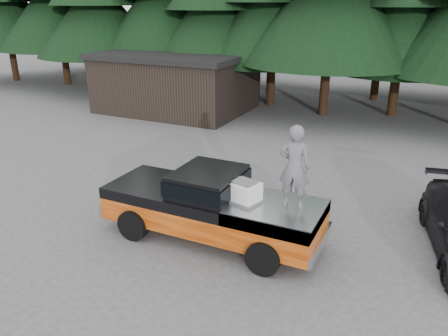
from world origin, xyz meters
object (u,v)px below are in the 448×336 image
at_px(air_compressor, 244,193).
at_px(pickup_truck, 212,215).
at_px(utility_building, 177,81).
at_px(man_on_bed, 294,167).

bearing_deg(air_compressor, pickup_truck, -173.46).
height_order(pickup_truck, utility_building, utility_building).
bearing_deg(air_compressor, man_on_bed, 26.74).
bearing_deg(pickup_truck, utility_building, 124.86).
distance_m(pickup_truck, air_compressor, 1.35).
distance_m(pickup_truck, man_on_bed, 2.73).
relative_size(man_on_bed, utility_building, 0.25).
bearing_deg(man_on_bed, air_compressor, 7.29).
xyz_separation_m(man_on_bed, utility_building, (-10.78, 12.29, -0.69)).
height_order(pickup_truck, air_compressor, air_compressor).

